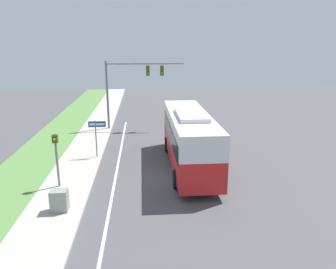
% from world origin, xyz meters
% --- Properties ---
extents(ground_plane, '(80.00, 80.00, 0.00)m').
position_xyz_m(ground_plane, '(0.00, 0.00, 0.00)').
color(ground_plane, '#4C4C4F').
extents(sidewalk, '(2.80, 80.00, 0.12)m').
position_xyz_m(sidewalk, '(-6.20, 0.00, 0.06)').
color(sidewalk, '#ADA89E').
rests_on(sidewalk, ground_plane).
extents(grass_verge, '(3.60, 80.00, 0.10)m').
position_xyz_m(grass_verge, '(-9.40, 0.00, 0.05)').
color(grass_verge, '#568442').
rests_on(grass_verge, ground_plane).
extents(lane_divider_near, '(0.14, 30.00, 0.01)m').
position_xyz_m(lane_divider_near, '(-3.60, 0.00, 0.00)').
color(lane_divider_near, silver).
rests_on(lane_divider_near, ground_plane).
extents(bus, '(2.59, 10.30, 3.72)m').
position_xyz_m(bus, '(1.00, 2.06, 2.05)').
color(bus, red).
rests_on(bus, ground_plane).
extents(signal_gantry, '(7.06, 0.41, 6.25)m').
position_xyz_m(signal_gantry, '(-2.86, 12.29, 4.52)').
color(signal_gantry, slate).
rests_on(signal_gantry, ground_plane).
extents(pedestrian_signal, '(0.28, 0.34, 3.06)m').
position_xyz_m(pedestrian_signal, '(-6.57, -0.63, 2.09)').
color(pedestrian_signal, slate).
rests_on(pedestrian_signal, ground_plane).
extents(street_sign, '(1.18, 0.08, 2.68)m').
position_xyz_m(street_sign, '(-5.08, 4.23, 1.86)').
color(street_sign, slate).
rests_on(street_sign, ground_plane).
extents(utility_cabinet, '(0.78, 0.58, 1.03)m').
position_xyz_m(utility_cabinet, '(-5.88, -3.46, 0.64)').
color(utility_cabinet, gray).
rests_on(utility_cabinet, sidewalk).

